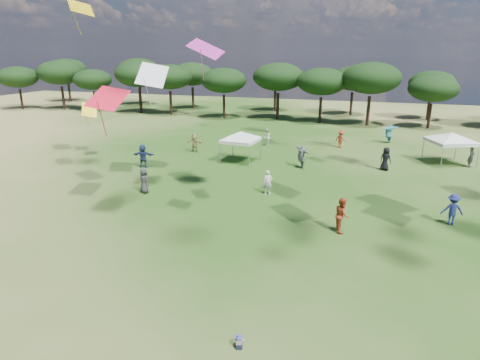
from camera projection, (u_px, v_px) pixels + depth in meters
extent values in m
cylinder|color=black|center=(21.00, 99.00, 63.18)|extent=(0.35, 0.35, 3.09)
ellipsoid|color=black|center=(18.00, 77.00, 62.15)|extent=(6.01, 6.01, 3.24)
cylinder|color=black|center=(63.00, 98.00, 63.17)|extent=(0.40, 0.40, 3.51)
ellipsoid|color=black|center=(60.00, 72.00, 61.99)|extent=(6.82, 6.82, 3.68)
cylinder|color=black|center=(95.00, 101.00, 61.54)|extent=(0.33, 0.33, 2.92)
ellipsoid|color=black|center=(92.00, 80.00, 60.57)|extent=(5.67, 5.67, 3.06)
cylinder|color=black|center=(140.00, 101.00, 59.32)|extent=(0.40, 0.40, 3.49)
ellipsoid|color=black|center=(138.00, 74.00, 58.15)|extent=(6.79, 6.79, 3.66)
cylinder|color=black|center=(171.00, 103.00, 57.59)|extent=(0.38, 0.38, 3.32)
ellipsoid|color=black|center=(169.00, 77.00, 56.47)|extent=(6.44, 6.44, 3.47)
cylinder|color=black|center=(224.00, 106.00, 54.50)|extent=(0.36, 0.36, 3.14)
ellipsoid|color=black|center=(224.00, 80.00, 53.45)|extent=(6.11, 6.11, 3.29)
cylinder|color=black|center=(278.00, 106.00, 53.73)|extent=(0.40, 0.40, 3.46)
ellipsoid|color=black|center=(278.00, 77.00, 52.57)|extent=(6.73, 6.73, 3.63)
cylinder|color=black|center=(320.00, 110.00, 51.00)|extent=(0.37, 0.37, 3.21)
ellipsoid|color=black|center=(322.00, 81.00, 49.92)|extent=(6.24, 6.24, 3.36)
cylinder|color=black|center=(368.00, 111.00, 48.83)|extent=(0.41, 0.41, 3.56)
ellipsoid|color=black|center=(371.00, 78.00, 47.63)|extent=(6.91, 6.91, 3.73)
cylinder|color=black|center=(429.00, 116.00, 47.20)|extent=(0.33, 0.33, 2.88)
ellipsoid|color=black|center=(433.00, 89.00, 46.23)|extent=(5.60, 5.60, 3.02)
cylinder|color=black|center=(69.00, 92.00, 72.84)|extent=(0.41, 0.41, 3.56)
ellipsoid|color=black|center=(67.00, 69.00, 71.64)|extent=(6.92, 6.92, 3.73)
cylinder|color=black|center=(140.00, 94.00, 68.27)|extent=(0.41, 0.41, 3.62)
ellipsoid|color=black|center=(139.00, 70.00, 67.05)|extent=(7.03, 7.03, 3.79)
cylinder|color=black|center=(193.00, 98.00, 63.36)|extent=(0.39, 0.39, 3.37)
ellipsoid|color=black|center=(192.00, 74.00, 62.24)|extent=(6.54, 6.54, 3.53)
cylinder|color=black|center=(275.00, 101.00, 61.21)|extent=(0.36, 0.36, 3.11)
ellipsoid|color=black|center=(276.00, 78.00, 60.17)|extent=(6.05, 6.05, 3.26)
cylinder|color=black|center=(351.00, 104.00, 57.16)|extent=(0.37, 0.37, 3.20)
ellipsoid|color=black|center=(353.00, 78.00, 56.08)|extent=(6.21, 6.21, 3.35)
cylinder|color=black|center=(428.00, 108.00, 53.19)|extent=(0.34, 0.34, 2.99)
ellipsoid|color=black|center=(432.00, 83.00, 52.18)|extent=(5.81, 5.81, 3.13)
cylinder|color=gray|center=(220.00, 153.00, 32.10)|extent=(0.06, 0.06, 1.85)
cylinder|color=gray|center=(249.00, 156.00, 31.19)|extent=(0.06, 0.06, 1.85)
cylinder|color=gray|center=(233.00, 146.00, 34.32)|extent=(0.06, 0.06, 1.85)
cylinder|color=gray|center=(260.00, 149.00, 33.40)|extent=(0.06, 0.06, 1.85)
cube|color=white|center=(241.00, 140.00, 32.49)|extent=(2.88, 2.88, 0.25)
pyramid|color=white|center=(241.00, 131.00, 32.27)|extent=(5.43, 5.43, 0.60)
cylinder|color=gray|center=(442.00, 157.00, 30.72)|extent=(0.06, 0.06, 1.88)
cylinder|color=gray|center=(478.00, 157.00, 30.90)|extent=(0.06, 0.06, 1.88)
cylinder|color=gray|center=(423.00, 149.00, 33.45)|extent=(0.06, 0.06, 1.88)
cylinder|color=gray|center=(456.00, 148.00, 33.64)|extent=(0.06, 0.06, 1.88)
cube|color=white|center=(451.00, 142.00, 31.91)|extent=(3.96, 3.96, 0.25)
pyramid|color=white|center=(453.00, 133.00, 31.69)|extent=(5.75, 5.75, 0.60)
cube|color=black|center=(239.00, 346.00, 12.22)|extent=(0.25, 0.25, 0.15)
cube|color=black|center=(237.00, 343.00, 12.37)|extent=(0.12, 0.19, 0.08)
cube|color=black|center=(242.00, 344.00, 12.37)|extent=(0.12, 0.19, 0.08)
cube|color=white|center=(239.00, 341.00, 12.17)|extent=(0.22, 0.18, 0.20)
cylinder|color=white|center=(235.00, 340.00, 12.23)|extent=(0.11, 0.20, 0.12)
cylinder|color=white|center=(243.00, 340.00, 12.22)|extent=(0.11, 0.20, 0.12)
sphere|color=#E0B293|center=(239.00, 337.00, 12.13)|extent=(0.14, 0.14, 0.14)
cone|color=#5059BB|center=(239.00, 337.00, 12.12)|extent=(0.23, 0.23, 0.02)
cylinder|color=#5059BB|center=(239.00, 336.00, 12.11)|extent=(0.15, 0.15, 0.06)
imported|color=white|center=(266.00, 137.00, 38.52)|extent=(0.76, 0.90, 1.63)
imported|color=black|center=(386.00, 159.00, 30.38)|extent=(1.05, 0.96, 1.81)
imported|color=#276576|center=(389.00, 133.00, 39.66)|extent=(2.14, 2.04, 1.89)
imported|color=#4A494E|center=(302.00, 157.00, 31.02)|extent=(1.76, 2.14, 1.79)
imported|color=#9A3719|center=(342.00, 215.00, 19.95)|extent=(0.85, 0.99, 1.78)
imported|color=navy|center=(143.00, 156.00, 31.20)|extent=(1.77, 0.81, 1.84)
imported|color=beige|center=(268.00, 182.00, 25.32)|extent=(0.66, 0.55, 1.54)
imported|color=#9D2B1A|center=(341.00, 139.00, 37.63)|extent=(1.22, 0.99, 1.65)
imported|color=#313136|center=(471.00, 156.00, 31.26)|extent=(0.65, 0.76, 1.77)
imported|color=navy|center=(452.00, 210.00, 20.77)|extent=(1.15, 0.75, 1.68)
imported|color=#907D4E|center=(194.00, 143.00, 36.03)|extent=(1.62, 0.69, 1.69)
imported|color=#2D2C31|center=(144.00, 181.00, 25.50)|extent=(0.94, 0.80, 1.63)
plane|color=silver|center=(152.00, 75.00, 24.40)|extent=(2.44, 2.52, 1.58)
plane|color=yellow|center=(89.00, 110.00, 33.73)|extent=(1.73, 2.00, 1.32)
plane|color=red|center=(108.00, 98.00, 20.24)|extent=(2.21, 2.22, 1.16)
plane|color=gold|center=(81.00, 8.00, 26.98)|extent=(2.45, 2.76, 1.34)
plane|color=#AB2A8C|center=(206.00, 49.00, 23.79)|extent=(1.98, 2.02, 1.43)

